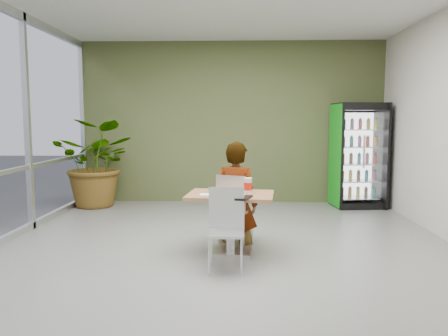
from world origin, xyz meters
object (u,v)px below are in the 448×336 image
(chair_near, at_px, (226,222))
(soda_cup, at_px, (248,186))
(chair_far, at_px, (233,203))
(seated_woman, at_px, (236,203))
(beverage_fridge, at_px, (358,155))
(dining_table, at_px, (230,211))
(cafeteria_tray, at_px, (232,197))
(potted_plant, at_px, (98,163))

(chair_near, distance_m, soda_cup, 0.75)
(chair_far, xyz_separation_m, seated_woman, (0.04, 0.04, -0.01))
(beverage_fridge, bearing_deg, seated_woman, -138.87)
(seated_woman, relative_size, soda_cup, 9.11)
(soda_cup, bearing_deg, dining_table, -160.06)
(dining_table, height_order, soda_cup, soda_cup)
(dining_table, bearing_deg, chair_far, 86.31)
(cafeteria_tray, xyz_separation_m, beverage_fridge, (2.34, 3.34, 0.22))
(seated_woman, bearing_deg, chair_far, 70.47)
(cafeteria_tray, xyz_separation_m, potted_plant, (-2.61, 3.22, 0.07))
(cafeteria_tray, relative_size, potted_plant, 0.25)
(dining_table, relative_size, seated_woman, 0.66)
(dining_table, height_order, cafeteria_tray, cafeteria_tray)
(chair_far, relative_size, seated_woman, 0.56)
(dining_table, height_order, chair_far, chair_far)
(chair_far, relative_size, beverage_fridge, 0.47)
(chair_near, bearing_deg, beverage_fridge, 56.71)
(soda_cup, height_order, potted_plant, potted_plant)
(chair_far, bearing_deg, beverage_fridge, -111.17)
(cafeteria_tray, bearing_deg, seated_woman, 86.87)
(chair_near, relative_size, beverage_fridge, 0.46)
(chair_far, bearing_deg, chair_near, 107.29)
(chair_near, height_order, soda_cup, soda_cup)
(chair_near, distance_m, cafeteria_tray, 0.35)
(dining_table, bearing_deg, chair_near, -93.87)
(chair_far, height_order, chair_near, chair_far)
(dining_table, relative_size, chair_far, 1.19)
(soda_cup, relative_size, potted_plant, 0.11)
(dining_table, xyz_separation_m, cafeteria_tray, (0.02, -0.30, 0.23))
(dining_table, xyz_separation_m, soda_cup, (0.21, 0.08, 0.30))
(seated_woman, distance_m, beverage_fridge, 3.45)
(potted_plant, bearing_deg, seated_woman, -42.22)
(cafeteria_tray, bearing_deg, chair_far, 89.30)
(cafeteria_tray, height_order, beverage_fridge, beverage_fridge)
(soda_cup, distance_m, potted_plant, 3.99)
(soda_cup, height_order, beverage_fridge, beverage_fridge)
(chair_near, bearing_deg, potted_plant, 126.78)
(chair_far, distance_m, soda_cup, 0.52)
(soda_cup, relative_size, cafeteria_tray, 0.44)
(cafeteria_tray, relative_size, beverage_fridge, 0.21)
(chair_far, xyz_separation_m, soda_cup, (0.18, -0.39, 0.30))
(soda_cup, distance_m, beverage_fridge, 3.66)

